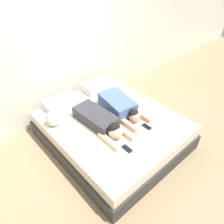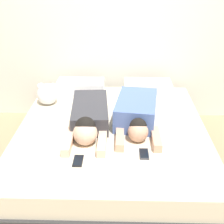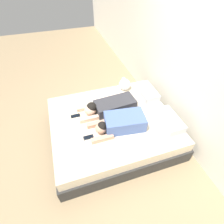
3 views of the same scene
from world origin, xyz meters
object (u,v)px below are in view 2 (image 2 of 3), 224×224
object	(u,v)px
cell_phone_left	(78,161)
person_right	(137,114)
bed	(112,147)
pillow_head_right	(148,87)
plush_toy	(47,93)
pillow_head_left	(81,87)
person_left	(89,118)
cell_phone_right	(144,154)

from	to	relation	value
cell_phone_left	person_right	bearing A→B (deg)	52.89
bed	pillow_head_right	xyz separation A→B (m)	(0.39, 0.83, 0.30)
bed	cell_phone_left	size ratio (longest dim) A/B	13.30
pillow_head_right	plush_toy	bearing A→B (deg)	-163.20
pillow_head_left	person_left	world-z (taller)	person_left
person_right	pillow_head_right	bearing A→B (deg)	78.11
pillow_head_left	person_right	distance (m)	0.99
person_left	person_right	xyz separation A→B (m)	(0.45, 0.06, 0.01)
bed	plush_toy	distance (m)	0.93
person_left	cell_phone_left	bearing A→B (deg)	-93.31
pillow_head_right	cell_phone_left	bearing A→B (deg)	-114.54
pillow_head_left	cell_phone_left	size ratio (longest dim) A/B	3.49
person_left	pillow_head_right	bearing A→B (deg)	53.92
pillow_head_right	cell_phone_right	world-z (taller)	pillow_head_right
person_right	cell_phone_left	size ratio (longest dim) A/B	5.83
pillow_head_left	person_left	distance (m)	0.85
bed	cell_phone_left	world-z (taller)	cell_phone_left
cell_phone_right	bed	bearing A→B (deg)	120.31
cell_phone_right	plush_toy	size ratio (longest dim) A/B	0.65
cell_phone_left	cell_phone_right	distance (m)	0.53
bed	cell_phone_right	bearing A→B (deg)	-59.69
pillow_head_right	pillow_head_left	bearing A→B (deg)	180.00
cell_phone_left	person_left	bearing A→B (deg)	86.69
pillow_head_left	plush_toy	xyz separation A→B (m)	(-0.32, -0.33, 0.05)
bed	person_right	xyz separation A→B (m)	(0.23, 0.06, 0.33)
cell_phone_right	person_left	bearing A→B (deg)	136.73
pillow_head_left	pillow_head_right	world-z (taller)	same
pillow_head_right	person_right	bearing A→B (deg)	-101.89
person_left	person_right	bearing A→B (deg)	8.11
pillow_head_left	cell_phone_right	distance (m)	1.45
bed	person_left	xyz separation A→B (m)	(-0.22, -0.01, 0.32)
person_right	cell_phone_left	bearing A→B (deg)	-127.11
cell_phone_left	cell_phone_right	bearing A→B (deg)	12.04
pillow_head_right	cell_phone_left	xyz separation A→B (m)	(-0.64, -1.40, -0.06)
cell_phone_right	pillow_head_left	bearing A→B (deg)	117.19
pillow_head_right	cell_phone_left	distance (m)	1.54
pillow_head_left	pillow_head_right	bearing A→B (deg)	0.00
bed	pillow_head_left	size ratio (longest dim) A/B	3.81
bed	pillow_head_left	world-z (taller)	pillow_head_left
person_left	plush_toy	world-z (taller)	same
pillow_head_right	person_left	world-z (taller)	person_left
pillow_head_left	person_left	bearing A→B (deg)	-78.01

